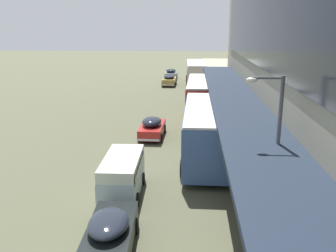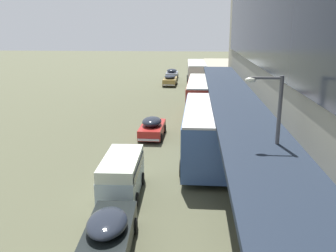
% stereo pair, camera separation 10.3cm
% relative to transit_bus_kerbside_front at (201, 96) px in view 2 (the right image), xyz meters
% --- Properties ---
extents(transit_bus_kerbside_front, '(2.91, 9.96, 3.41)m').
position_rel_transit_bus_kerbside_front_xyz_m(transit_bus_kerbside_front, '(0.00, 0.00, 0.00)').
color(transit_bus_kerbside_front, '#B23524').
rests_on(transit_bus_kerbside_front, ground).
extents(transit_bus_kerbside_rear, '(2.89, 10.80, 3.28)m').
position_rel_transit_bus_kerbside_front_xyz_m(transit_bus_kerbside_rear, '(-0.39, 19.27, -0.08)').
color(transit_bus_kerbside_rear, beige).
rests_on(transit_bus_kerbside_rear, ground).
extents(transit_bus_kerbside_far, '(2.79, 10.06, 3.38)m').
position_rel_transit_bus_kerbside_front_xyz_m(transit_bus_kerbside_far, '(-0.02, -11.58, -0.02)').
color(transit_bus_kerbside_far, '#3F5F9E').
rests_on(transit_bus_kerbside_far, ground).
extents(sedan_lead_mid, '(1.87, 4.30, 1.58)m').
position_rel_transit_bus_kerbside_front_xyz_m(sedan_lead_mid, '(-3.81, -6.96, -1.19)').
color(sedan_lead_mid, '#AC2420').
rests_on(sedan_lead_mid, ground).
extents(sedan_far_back, '(1.98, 4.49, 1.59)m').
position_rel_transit_bus_kerbside_front_xyz_m(sedan_far_back, '(-3.75, -22.07, -1.17)').
color(sedan_far_back, black).
rests_on(sedan_far_back, ground).
extents(sedan_oncoming_front, '(1.96, 4.30, 1.60)m').
position_rel_transit_bus_kerbside_front_xyz_m(sedan_oncoming_front, '(-4.30, 26.08, -1.17)').
color(sedan_oncoming_front, slate).
rests_on(sedan_oncoming_front, ground).
extents(sedan_lead_near, '(1.99, 4.57, 1.54)m').
position_rel_transit_bus_kerbside_front_xyz_m(sedan_lead_near, '(-4.14, 18.91, -1.19)').
color(sedan_lead_near, olive).
rests_on(sedan_lead_near, ground).
extents(vw_van, '(1.99, 4.59, 1.96)m').
position_rel_transit_bus_kerbside_front_xyz_m(vw_van, '(-4.21, -16.96, -0.86)').
color(vw_van, '#AFC6CF').
rests_on(vw_van, ground).
extents(street_lamp, '(1.50, 0.28, 6.20)m').
position_rel_transit_bus_kerbside_front_xyz_m(street_lamp, '(2.52, -19.54, 1.85)').
color(street_lamp, '#4C4C51').
rests_on(street_lamp, sidewalk_kerb).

